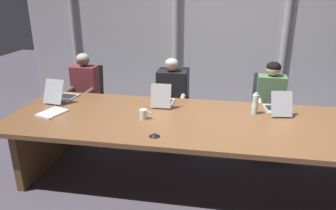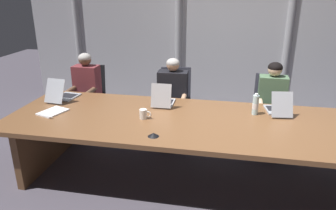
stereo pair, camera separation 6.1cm
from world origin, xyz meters
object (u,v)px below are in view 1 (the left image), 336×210
at_px(person_center, 271,101).
at_px(laptop_center, 277,107).
at_px(office_chair_left_mid, 174,111).
at_px(conference_mic_left_side, 155,135).
at_px(person_left_end, 83,90).
at_px(laptop_left_mid, 163,100).
at_px(person_left_mid, 171,96).
at_px(office_chair_left_end, 88,106).
at_px(water_bottle_primary, 255,104).
at_px(office_chair_center, 266,118).
at_px(spiral_notepad, 52,113).
at_px(coffee_mug_near, 144,114).
at_px(laptop_left_end, 62,96).

bearing_deg(person_center, laptop_center, 0.80).
bearing_deg(office_chair_left_mid, conference_mic_left_side, -6.41).
xyz_separation_m(laptop_center, person_left_end, (-2.60, 0.56, -0.12)).
bearing_deg(laptop_left_mid, person_left_mid, -0.53).
relative_size(office_chair_left_end, water_bottle_primary, 3.91).
bearing_deg(office_chair_left_end, office_chair_center, 82.38).
bearing_deg(spiral_notepad, coffee_mug_near, 20.50).
height_order(office_chair_left_end, coffee_mug_near, office_chair_left_end).
bearing_deg(water_bottle_primary, office_chair_center, 72.78).
xyz_separation_m(office_chair_center, water_bottle_primary, (-0.25, -0.82, 0.48)).
bearing_deg(coffee_mug_near, laptop_left_end, 160.24).
relative_size(laptop_center, office_chair_left_mid, 0.44).
relative_size(laptop_center, office_chair_left_end, 0.45).
xyz_separation_m(laptop_center, person_left_mid, (-1.32, 0.57, -0.12)).
bearing_deg(office_chair_left_mid, coffee_mug_near, -15.57).
relative_size(laptop_left_mid, person_left_mid, 0.31).
distance_m(laptop_left_mid, coffee_mug_near, 0.47).
height_order(laptop_center, person_left_end, person_left_end).
height_order(person_center, conference_mic_left_side, person_center).
height_order(laptop_center, conference_mic_left_side, laptop_center).
relative_size(laptop_center, person_center, 0.37).
bearing_deg(person_center, spiral_notepad, -65.53).
height_order(coffee_mug_near, conference_mic_left_side, coffee_mug_near).
xyz_separation_m(office_chair_left_end, person_center, (2.63, -0.16, 0.30)).
bearing_deg(person_left_mid, laptop_center, 64.51).
distance_m(laptop_left_mid, conference_mic_left_side, 0.87).
bearing_deg(conference_mic_left_side, laptop_left_end, 148.91).
bearing_deg(coffee_mug_near, water_bottle_primary, 16.85).
xyz_separation_m(person_left_end, conference_mic_left_side, (1.36, -1.43, 0.08)).
bearing_deg(office_chair_left_mid, person_center, 74.20).
height_order(laptop_left_mid, office_chair_left_end, laptop_left_mid).
distance_m(office_chair_center, water_bottle_primary, 0.99).
bearing_deg(coffee_mug_near, conference_mic_left_side, -63.30).
bearing_deg(laptop_left_mid, office_chair_left_end, 60.73).
bearing_deg(laptop_left_end, laptop_left_mid, -81.49).
height_order(laptop_left_end, spiral_notepad, laptop_left_end).
bearing_deg(spiral_notepad, laptop_left_end, 122.37).
bearing_deg(laptop_left_mid, spiral_notepad, 112.41).
bearing_deg(office_chair_left_end, person_left_end, 0.97).
relative_size(laptop_center, person_left_mid, 0.37).
relative_size(laptop_left_end, office_chair_center, 0.50).
bearing_deg(person_center, coffee_mug_near, -53.16).
xyz_separation_m(laptop_left_end, person_left_mid, (1.29, 0.60, -0.13)).
bearing_deg(coffee_mug_near, person_center, 35.13).
xyz_separation_m(laptop_center, office_chair_left_mid, (-1.29, 0.73, -0.42)).
relative_size(laptop_left_end, person_left_mid, 0.40).
distance_m(person_left_end, spiral_notepad, 1.06).
bearing_deg(office_chair_center, person_left_end, -80.76).
distance_m(office_chair_left_mid, person_left_end, 1.35).
xyz_separation_m(office_chair_left_mid, water_bottle_primary, (1.04, -0.82, 0.47)).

